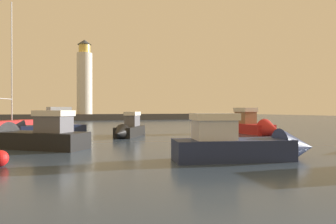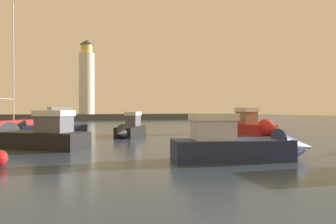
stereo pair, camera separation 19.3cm
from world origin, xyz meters
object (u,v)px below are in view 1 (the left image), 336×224
Objects in this scene: motorboat_0 at (42,129)px; lighthouse at (85,79)px; motorboat_1 at (128,129)px; motorboat_3 at (249,145)px; mooring_buoy at (0,158)px; motorboat_4 at (26,137)px; motorboat_5 at (255,126)px; sailboat_moored at (7,126)px.

lighthouse is at bearing 80.58° from motorboat_0.
motorboat_3 is (2.67, -15.06, 0.02)m from motorboat_1.
motorboat_3 is 10.36× the size of mooring_buoy.
motorboat_4 is 21.77m from motorboat_5.
motorboat_4 is (-0.72, -6.46, -0.12)m from motorboat_0.
lighthouse is at bearing 89.54° from motorboat_1.
mooring_buoy is (-8.74, -12.80, -0.36)m from motorboat_1.
motorboat_3 is at bearing -60.44° from sailboat_moored.
lighthouse is 62.24m from mooring_buoy.
motorboat_0 is 1.18× the size of motorboat_1.
lighthouse reaches higher than mooring_buoy.
lighthouse is 48.95m from motorboat_0.
motorboat_3 is 11.63m from mooring_buoy.
motorboat_5 reaches higher than motorboat_4.
motorboat_3 is at bearing -56.99° from motorboat_0.
sailboat_moored is 20.14× the size of mooring_buoy.
motorboat_5 is (10.42, 13.71, 0.06)m from motorboat_3.
lighthouse reaches higher than motorboat_3.
lighthouse is 51.78m from motorboat_5.
lighthouse is 2.48× the size of motorboat_0.
motorboat_3 is 28.40m from sailboat_moored.
lighthouse is 63.78m from motorboat_3.
motorboat_4 reaches higher than motorboat_3.
lighthouse is at bearing 92.07° from motorboat_3.
sailboat_moored is (-3.14, 15.55, -0.01)m from motorboat_4.
motorboat_0 is 18.63m from motorboat_3.
lighthouse is at bearing 81.46° from mooring_buoy.
motorboat_4 is 6.93m from mooring_buoy.
sailboat_moored reaches higher than motorboat_0.
motorboat_3 is at bearing -127.24° from motorboat_5.
motorboat_5 is at bearing 12.07° from motorboat_4.
sailboat_moored is at bearing -107.01° from lighthouse.
motorboat_3 is 14.21m from motorboat_4.
motorboat_0 reaches higher than motorboat_5.
motorboat_0 is 6.50m from motorboat_4.
sailboat_moored is at bearing 96.63° from mooring_buoy.
motorboat_0 is (-7.87, -47.45, -9.12)m from lighthouse.
motorboat_3 is 1.01× the size of motorboat_5.
motorboat_0 is 9.89× the size of mooring_buoy.
motorboat_3 is (2.28, -63.07, -9.22)m from lighthouse.
motorboat_0 is 13.43m from mooring_buoy.
motorboat_1 is at bearing -4.30° from motorboat_0.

